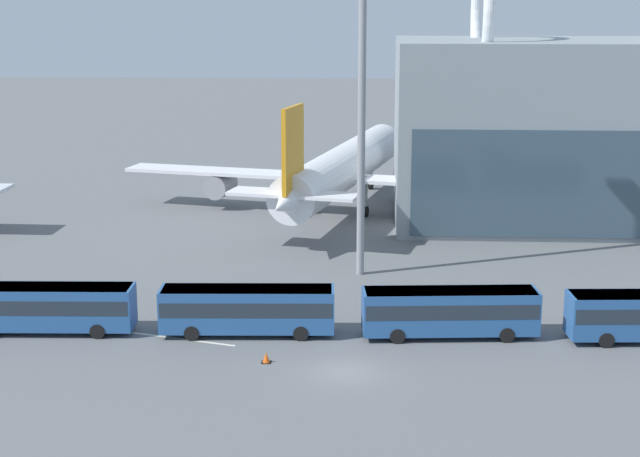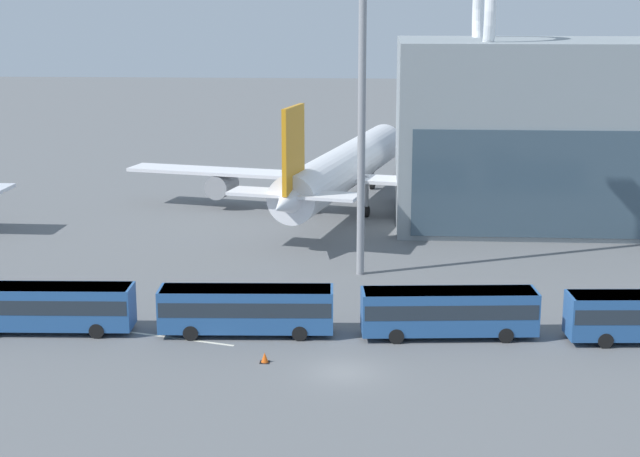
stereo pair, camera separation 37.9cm
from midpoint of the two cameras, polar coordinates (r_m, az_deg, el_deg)
name	(u,v)px [view 1 (the left image)]	position (r m, az deg, el deg)	size (l,w,h in m)	color
ground_plane	(345,372)	(59.17, 1.29, -8.34)	(440.00, 440.00, 0.00)	slate
airliner_at_gate_far	(340,170)	(100.55, 1.06, 3.42)	(45.92, 42.62, 12.79)	white
shuttle_bus_1	(47,305)	(67.76, -15.74, -4.33)	(11.58, 3.06, 3.19)	#285693
shuttle_bus_2	(247,308)	(65.00, -4.42, -4.61)	(11.60, 3.15, 3.19)	#285693
shuttle_bus_3	(450,310)	(64.93, 7.40, -4.70)	(11.66, 3.53, 3.19)	#285693
floodlight_mast	(362,49)	(76.51, 2.33, 10.37)	(2.24, 2.24, 30.35)	gray
lane_stripe_2	(163,336)	(65.89, -9.30, -6.22)	(10.48, 0.25, 0.01)	silver
traffic_cone_0	(266,358)	(60.59, -3.33, -7.51)	(0.61, 0.61, 0.65)	black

